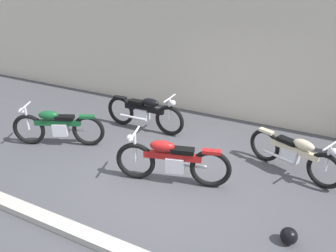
% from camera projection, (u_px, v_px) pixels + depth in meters
% --- Properties ---
extents(ground_plane, '(40.00, 40.00, 0.00)m').
position_uv_depth(ground_plane, '(169.00, 180.00, 6.32)').
color(ground_plane, '#47474C').
extents(building_wall, '(18.00, 0.30, 3.06)m').
position_uv_depth(building_wall, '(231.00, 59.00, 8.47)').
color(building_wall, beige).
rests_on(building_wall, ground_plane).
extents(curb_strip, '(18.00, 0.24, 0.12)m').
position_uv_depth(curb_strip, '(108.00, 245.00, 4.75)').
color(curb_strip, '#B7B2A8').
rests_on(curb_strip, ground_plane).
extents(helmet, '(0.25, 0.25, 0.25)m').
position_uv_depth(helmet, '(289.00, 236.00, 4.82)').
color(helmet, black).
rests_on(helmet, ground_plane).
extents(motorcycle_cream, '(1.83, 0.90, 0.87)m').
position_uv_depth(motorcycle_cream, '(294.00, 154.00, 6.36)').
color(motorcycle_cream, black).
rests_on(motorcycle_cream, ground_plane).
extents(motorcycle_red, '(2.08, 0.81, 0.96)m').
position_uv_depth(motorcycle_red, '(171.00, 161.00, 6.07)').
color(motorcycle_red, black).
rests_on(motorcycle_red, ground_plane).
extents(motorcycle_green, '(1.91, 1.02, 0.92)m').
position_uv_depth(motorcycle_green, '(57.00, 127.00, 7.41)').
color(motorcycle_green, black).
rests_on(motorcycle_green, ground_plane).
extents(motorcycle_black, '(2.11, 0.59, 0.95)m').
position_uv_depth(motorcycle_black, '(145.00, 112.00, 8.12)').
color(motorcycle_black, black).
rests_on(motorcycle_black, ground_plane).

